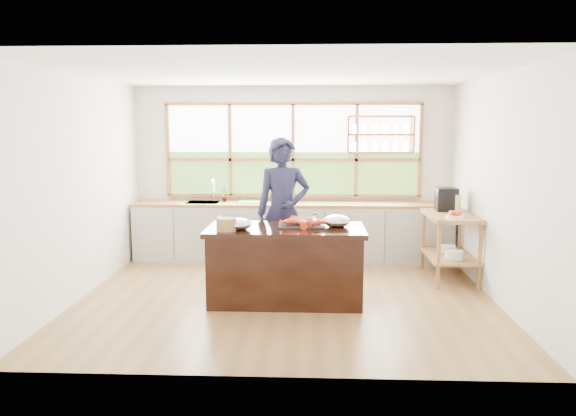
# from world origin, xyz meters

# --- Properties ---
(ground_plane) EXTENTS (5.00, 5.00, 0.00)m
(ground_plane) POSITION_xyz_m (0.00, 0.00, 0.00)
(ground_plane) COLOR olive
(room_shell) EXTENTS (5.02, 4.52, 2.71)m
(room_shell) POSITION_xyz_m (0.02, 0.51, 1.75)
(room_shell) COLOR silver
(room_shell) RESTS_ON ground_plane
(back_counter) EXTENTS (4.90, 0.63, 0.90)m
(back_counter) POSITION_xyz_m (-0.02, 1.94, 0.45)
(back_counter) COLOR #B1B0A8
(back_counter) RESTS_ON ground_plane
(right_shelf_unit) EXTENTS (0.62, 1.10, 0.90)m
(right_shelf_unit) POSITION_xyz_m (2.19, 0.89, 0.60)
(right_shelf_unit) COLOR #AA7537
(right_shelf_unit) RESTS_ON ground_plane
(island) EXTENTS (1.85, 0.90, 0.90)m
(island) POSITION_xyz_m (0.00, -0.20, 0.45)
(island) COLOR black
(island) RESTS_ON ground_plane
(cook) EXTENTS (0.78, 0.58, 1.94)m
(cook) POSITION_xyz_m (-0.07, 0.55, 0.97)
(cook) COLOR #1A1B34
(cook) RESTS_ON ground_plane
(potted_plant) EXTENTS (0.13, 0.10, 0.24)m
(potted_plant) POSITION_xyz_m (-1.07, 2.00, 1.02)
(potted_plant) COLOR slate
(potted_plant) RESTS_ON back_counter
(cutting_board) EXTENTS (0.45, 0.38, 0.01)m
(cutting_board) POSITION_xyz_m (-0.64, 1.94, 0.91)
(cutting_board) COLOR #4FD139
(cutting_board) RESTS_ON back_counter
(espresso_machine) EXTENTS (0.30, 0.32, 0.32)m
(espresso_machine) POSITION_xyz_m (2.19, 1.21, 1.06)
(espresso_machine) COLOR black
(espresso_machine) RESTS_ON right_shelf_unit
(wine_bottle) EXTENTS (0.08, 0.08, 0.28)m
(wine_bottle) POSITION_xyz_m (2.24, 0.76, 1.04)
(wine_bottle) COLOR #93A656
(wine_bottle) RESTS_ON right_shelf_unit
(fruit_bowl) EXTENTS (0.22, 0.22, 0.11)m
(fruit_bowl) POSITION_xyz_m (2.14, 0.50, 0.95)
(fruit_bowl) COLOR white
(fruit_bowl) RESTS_ON right_shelf_unit
(slate_board) EXTENTS (0.57, 0.42, 0.02)m
(slate_board) POSITION_xyz_m (0.18, -0.11, 0.91)
(slate_board) COLOR black
(slate_board) RESTS_ON island
(lobster_pile) EXTENTS (0.52, 0.48, 0.08)m
(lobster_pile) POSITION_xyz_m (0.21, -0.14, 0.96)
(lobster_pile) COLOR red
(lobster_pile) RESTS_ON slate_board
(mixing_bowl_left) EXTENTS (0.29, 0.29, 0.14)m
(mixing_bowl_left) POSITION_xyz_m (-0.53, -0.36, 0.96)
(mixing_bowl_left) COLOR #B6B8BE
(mixing_bowl_left) RESTS_ON island
(mixing_bowl_right) EXTENTS (0.32, 0.32, 0.15)m
(mixing_bowl_right) POSITION_xyz_m (0.60, -0.13, 0.97)
(mixing_bowl_right) COLOR #B6B8BE
(mixing_bowl_right) RESTS_ON island
(wine_glass) EXTENTS (0.08, 0.08, 0.22)m
(wine_glass) POSITION_xyz_m (0.35, -0.46, 1.06)
(wine_glass) COLOR silver
(wine_glass) RESTS_ON island
(wicker_basket) EXTENTS (0.23, 0.23, 0.15)m
(wicker_basket) POSITION_xyz_m (-0.67, -0.44, 0.97)
(wicker_basket) COLOR #A77C4B
(wicker_basket) RESTS_ON island
(parchment_roll) EXTENTS (0.18, 0.31, 0.08)m
(parchment_roll) POSITION_xyz_m (-0.78, -0.00, 0.94)
(parchment_roll) COLOR silver
(parchment_roll) RESTS_ON island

